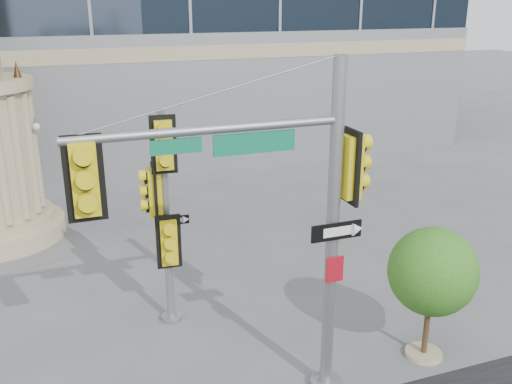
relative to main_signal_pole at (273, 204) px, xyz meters
name	(u,v)px	position (x,y,z in m)	size (l,w,h in m)	color
ground	(265,351)	(0.45, 1.51, -4.05)	(120.00, 120.00, 0.00)	#545456
main_signal_pole	(273,204)	(0.00, 0.00, 0.00)	(5.07, 0.61, 6.53)	slate
secondary_signal_pole	(164,205)	(-1.28, 3.40, -1.02)	(0.89, 0.69, 5.15)	slate
street_tree	(433,275)	(3.69, 0.20, -2.09)	(1.90, 1.86, 2.96)	tan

